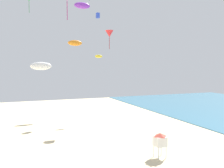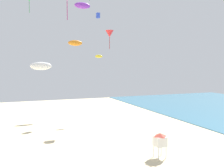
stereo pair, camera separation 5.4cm
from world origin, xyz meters
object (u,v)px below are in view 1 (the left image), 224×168
(kite_purple_parafoil, at_px, (82,5))
(kite_yellow_parafoil, at_px, (99,56))
(lifeguard_stand, at_px, (160,140))
(kite_blue_box, at_px, (98,15))
(kite_red_delta, at_px, (109,34))
(kite_orange_parafoil, at_px, (75,43))
(kite_white_parafoil, at_px, (41,66))

(kite_purple_parafoil, bearing_deg, kite_yellow_parafoil, -4.17)
(lifeguard_stand, relative_size, kite_yellow_parafoil, 1.82)
(kite_purple_parafoil, height_order, kite_blue_box, kite_purple_parafoil)
(lifeguard_stand, xyz_separation_m, kite_yellow_parafoil, (0.37, 20.94, 9.39))
(kite_red_delta, xyz_separation_m, kite_blue_box, (0.46, 7.57, 4.52))
(kite_blue_box, bearing_deg, kite_purple_parafoil, -136.57)
(kite_yellow_parafoil, height_order, kite_blue_box, kite_blue_box)
(kite_yellow_parafoil, bearing_deg, kite_blue_box, 73.60)
(kite_blue_box, bearing_deg, kite_orange_parafoil, 151.54)
(kite_red_delta, relative_size, kite_blue_box, 3.08)
(kite_purple_parafoil, bearing_deg, kite_red_delta, -44.98)
(lifeguard_stand, distance_m, kite_purple_parafoil, 27.98)
(kite_purple_parafoil, xyz_separation_m, kite_red_delta, (3.67, -3.66, -5.15))
(lifeguard_stand, bearing_deg, kite_orange_parafoil, 92.06)
(kite_white_parafoil, bearing_deg, kite_blue_box, 47.87)
(kite_purple_parafoil, relative_size, kite_orange_parafoil, 0.98)
(kite_orange_parafoil, bearing_deg, kite_yellow_parafoil, -65.70)
(kite_purple_parafoil, height_order, kite_orange_parafoil, kite_purple_parafoil)
(kite_white_parafoil, bearing_deg, lifeguard_stand, -48.01)
(kite_yellow_parafoil, bearing_deg, kite_orange_parafoil, 114.30)
(kite_white_parafoil, bearing_deg, kite_yellow_parafoil, 40.38)
(lifeguard_stand, relative_size, kite_orange_parafoil, 0.89)
(lifeguard_stand, bearing_deg, kite_yellow_parafoil, 85.84)
(kite_white_parafoil, bearing_deg, kite_purple_parafoil, 49.91)
(kite_yellow_parafoil, bearing_deg, lifeguard_stand, -91.02)
(kite_purple_parafoil, distance_m, kite_orange_parafoil, 8.49)
(lifeguard_stand, height_order, kite_blue_box, kite_blue_box)
(kite_red_delta, bearing_deg, kite_orange_parafoil, 110.25)
(kite_purple_parafoil, bearing_deg, lifeguard_stand, -83.15)
(kite_yellow_parafoil, xyz_separation_m, kite_purple_parafoil, (-2.92, 0.21, 8.75))
(kite_yellow_parafoil, xyz_separation_m, kite_orange_parafoil, (-2.86, 6.33, 2.86))
(kite_yellow_parafoil, relative_size, kite_blue_box, 1.40)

